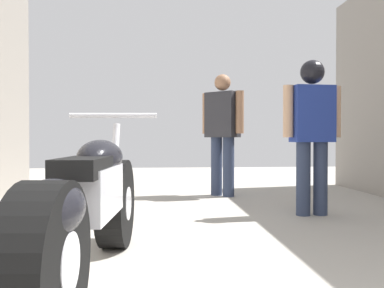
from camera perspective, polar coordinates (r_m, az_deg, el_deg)
ground_plane at (r=3.45m, az=3.72°, el=-12.89°), size 16.08×16.08×0.00m
motorcycle_maroon_cruiser at (r=2.41m, az=-13.91°, el=-8.58°), size 0.63×2.14×1.00m
mechanic_in_blue at (r=5.84m, az=4.21°, el=2.30°), size 0.57×0.55×1.71m
mechanic_with_helmet at (r=4.56m, az=16.15°, el=2.86°), size 0.65×0.26×1.64m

